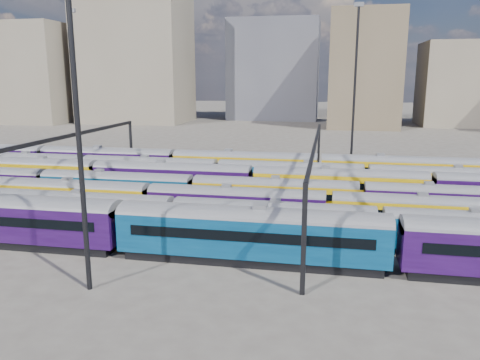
% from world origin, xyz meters
% --- Properties ---
extents(ground, '(500.00, 500.00, 0.00)m').
position_xyz_m(ground, '(0.00, 0.00, 0.00)').
color(ground, '#46403B').
rests_on(ground, ground).
extents(rake_0, '(156.67, 3.27, 5.52)m').
position_xyz_m(rake_0, '(5.52, -15.00, 2.90)').
color(rake_0, black).
rests_on(rake_0, ground).
extents(rake_1, '(112.01, 2.73, 4.59)m').
position_xyz_m(rake_1, '(-2.71, -10.00, 2.41)').
color(rake_1, black).
rests_on(rake_1, ground).
extents(rake_2, '(93.26, 2.73, 4.59)m').
position_xyz_m(rake_2, '(2.30, -5.00, 2.41)').
color(rake_2, black).
rests_on(rake_2, ground).
extents(rake_3, '(112.54, 2.75, 4.61)m').
position_xyz_m(rake_3, '(15.13, 0.00, 2.42)').
color(rake_3, black).
rests_on(rake_3, ground).
extents(rake_4, '(144.68, 3.02, 5.09)m').
position_xyz_m(rake_4, '(-7.96, 5.00, 2.67)').
color(rake_4, black).
rests_on(rake_4, ground).
extents(rake_5, '(96.89, 2.84, 4.77)m').
position_xyz_m(rake_5, '(6.54, 10.00, 2.51)').
color(rake_5, black).
rests_on(rake_5, ground).
extents(rake_6, '(105.91, 3.10, 5.23)m').
position_xyz_m(rake_6, '(-0.38, 15.00, 2.74)').
color(rake_6, black).
rests_on(rake_6, ground).
extents(gantry_1, '(0.35, 40.35, 8.03)m').
position_xyz_m(gantry_1, '(-20.00, 0.00, 6.79)').
color(gantry_1, black).
rests_on(gantry_1, ground).
extents(gantry_2, '(0.35, 40.35, 8.03)m').
position_xyz_m(gantry_2, '(10.00, 0.00, 6.79)').
color(gantry_2, black).
rests_on(gantry_2, ground).
extents(mast_1, '(1.40, 0.50, 25.60)m').
position_xyz_m(mast_1, '(-30.00, 22.00, 13.97)').
color(mast_1, black).
rests_on(mast_1, ground).
extents(mast_2, '(1.40, 0.50, 25.60)m').
position_xyz_m(mast_2, '(-5.00, -22.00, 13.97)').
color(mast_2, black).
rests_on(mast_2, ground).
extents(mast_3, '(1.40, 0.50, 25.60)m').
position_xyz_m(mast_3, '(15.00, 24.00, 13.97)').
color(mast_3, black).
rests_on(mast_3, ground).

